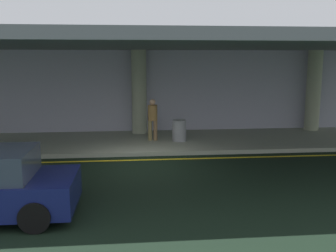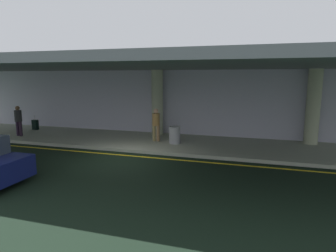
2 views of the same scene
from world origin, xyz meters
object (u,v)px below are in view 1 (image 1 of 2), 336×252
support_column_far_left (139,92)px  trash_bin_steel (179,131)px  person_waiting_for_ride (153,117)px  support_column_left_mid (313,91)px

support_column_far_left → trash_bin_steel: size_ratio=4.29×
person_waiting_for_ride → trash_bin_steel: size_ratio=1.98×
support_column_far_left → person_waiting_for_ride: support_column_far_left is taller
support_column_left_mid → person_waiting_for_ride: bearing=-167.5°
person_waiting_for_ride → trash_bin_steel: 1.20m
support_column_left_mid → person_waiting_for_ride: (-7.51, -1.67, -0.86)m
person_waiting_for_ride → trash_bin_steel: bearing=-150.9°
support_column_far_left → person_waiting_for_ride: 1.94m
support_column_far_left → support_column_left_mid: (8.00, 0.00, 0.00)m
support_column_far_left → trash_bin_steel: support_column_far_left is taller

